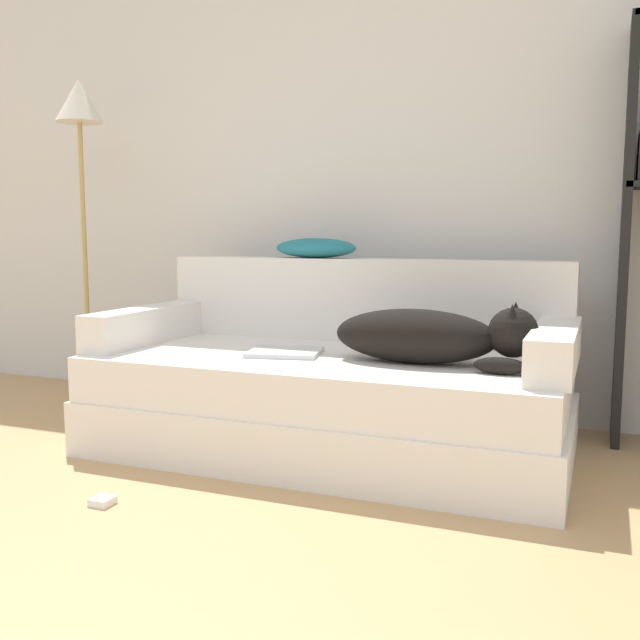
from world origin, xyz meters
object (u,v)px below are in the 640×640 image
(couch, at_px, (329,403))
(laptop, at_px, (285,352))
(throw_pillow, at_px, (316,248))
(power_adapter, at_px, (102,501))
(dog, at_px, (432,336))
(floor_lamp, at_px, (80,139))

(couch, distance_m, laptop, 0.28)
(couch, relative_size, laptop, 5.76)
(couch, distance_m, throw_pillow, 0.79)
(couch, xyz_separation_m, throw_pillow, (-0.23, 0.42, 0.62))
(throw_pillow, relative_size, power_adapter, 5.71)
(laptop, relative_size, power_adapter, 4.80)
(couch, relative_size, throw_pillow, 4.85)
(dog, relative_size, throw_pillow, 1.95)
(dog, bearing_deg, laptop, -178.81)
(couch, bearing_deg, floor_lamp, 167.29)
(couch, distance_m, floor_lamp, 1.92)
(laptop, bearing_deg, dog, -11.18)
(throw_pillow, xyz_separation_m, power_adapter, (-0.25, -1.25, -0.81))
(laptop, height_order, power_adapter, laptop)
(throw_pillow, bearing_deg, laptop, -82.19)
(laptop, bearing_deg, floor_lamp, 150.54)
(laptop, bearing_deg, throw_pillow, 85.44)
(throw_pillow, height_order, floor_lamp, floor_lamp)
(floor_lamp, bearing_deg, dog, -11.62)
(laptop, distance_m, throw_pillow, 0.64)
(couch, height_order, dog, dog)
(dog, relative_size, floor_lamp, 0.46)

